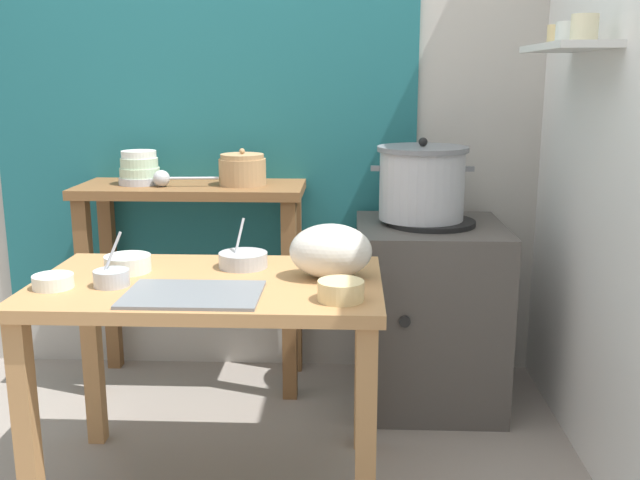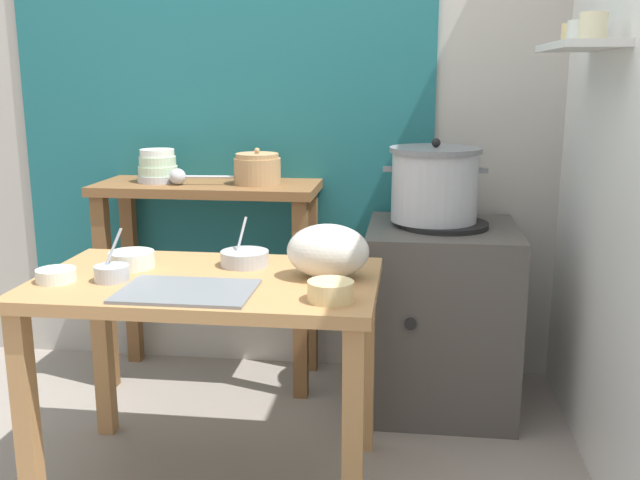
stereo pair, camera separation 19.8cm
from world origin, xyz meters
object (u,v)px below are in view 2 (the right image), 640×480
at_px(back_shelf_table, 209,233).
at_px(prep_bowl_2, 56,275).
at_px(ladle, 180,177).
at_px(serving_tray, 187,291).
at_px(steamer_pot, 435,184).
at_px(prep_bowl_0, 331,290).
at_px(prep_bowl_3, 112,272).
at_px(clay_pot, 257,169).
at_px(prep_table, 208,310).
at_px(prep_bowl_4, 245,257).
at_px(stove_block, 440,316).
at_px(plastic_bag, 328,251).
at_px(prep_bowl_1, 132,259).
at_px(bowl_stack_enamel, 158,167).

relative_size(back_shelf_table, prep_bowl_2, 7.80).
xyz_separation_m(ladle, serving_tray, (0.32, -0.95, -0.21)).
distance_m(steamer_pot, prep_bowl_2, 1.47).
distance_m(prep_bowl_0, prep_bowl_3, 0.72).
relative_size(steamer_pot, clay_pot, 2.08).
bearing_deg(serving_tray, steamer_pot, 50.23).
bearing_deg(clay_pot, prep_table, -89.32).
relative_size(back_shelf_table, clay_pot, 4.82).
bearing_deg(prep_table, ladle, 113.08).
bearing_deg(back_shelf_table, prep_bowl_4, -64.70).
distance_m(stove_block, prep_bowl_4, 0.95).
relative_size(serving_tray, prep_bowl_2, 3.25).
height_order(stove_block, prep_bowl_0, stove_block).
relative_size(clay_pot, plastic_bag, 0.75).
height_order(prep_table, prep_bowl_0, prep_bowl_0).
bearing_deg(serving_tray, prep_bowl_1, 136.51).
height_order(back_shelf_table, prep_bowl_1, back_shelf_table).
relative_size(prep_table, ladle, 4.02).
bearing_deg(prep_bowl_4, plastic_bag, -21.13).
relative_size(plastic_bag, prep_bowl_2, 2.15).
xyz_separation_m(ladle, prep_bowl_0, (0.75, -0.97, -0.18)).
distance_m(clay_pot, prep_bowl_1, 0.83).
distance_m(plastic_bag, prep_bowl_3, 0.69).
bearing_deg(prep_bowl_1, back_shelf_table, 85.97).
distance_m(prep_table, prep_bowl_1, 0.33).
xyz_separation_m(ladle, plastic_bag, (0.72, -0.73, -0.13)).
xyz_separation_m(serving_tray, prep_bowl_1, (-0.27, 0.26, 0.02)).
distance_m(prep_bowl_1, prep_bowl_3, 0.17).
bearing_deg(steamer_pot, prep_bowl_0, -108.78).
xyz_separation_m(clay_pot, prep_bowl_0, (0.43, -1.03, -0.21)).
height_order(clay_pot, prep_bowl_3, clay_pot).
bearing_deg(prep_bowl_3, plastic_bag, 10.41).
relative_size(back_shelf_table, steamer_pot, 2.31).
xyz_separation_m(back_shelf_table, serving_tray, (0.22, -1.01, 0.05)).
height_order(prep_table, steamer_pot, steamer_pot).
distance_m(prep_table, ladle, 0.90).
bearing_deg(prep_bowl_2, prep_bowl_3, 9.91).
height_order(bowl_stack_enamel, serving_tray, bowl_stack_enamel).
distance_m(back_shelf_table, plastic_bag, 1.02).
height_order(serving_tray, prep_bowl_4, prep_bowl_4).
bearing_deg(prep_bowl_1, prep_bowl_3, -90.02).
distance_m(stove_block, plastic_bag, 0.88).
height_order(prep_table, stove_block, stove_block).
bearing_deg(prep_bowl_1, prep_table, -17.43).
bearing_deg(prep_bowl_4, prep_table, -118.20).
xyz_separation_m(prep_table, prep_bowl_2, (-0.46, -0.11, 0.13)).
relative_size(prep_bowl_0, prep_bowl_1, 0.89).
height_order(prep_table, prep_bowl_4, prep_bowl_4).
bearing_deg(plastic_bag, prep_table, -173.02).
distance_m(prep_table, clay_pot, 0.91).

